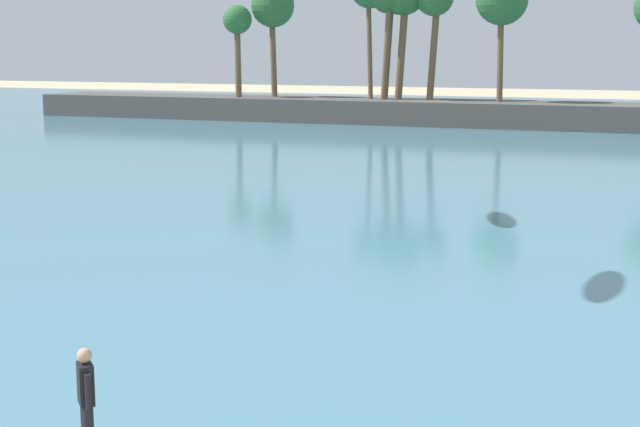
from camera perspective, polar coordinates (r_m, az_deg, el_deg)
The scene contains 3 objects.
sea at distance 61.29m, azimuth 12.82°, elevation 4.17°, with size 220.00×99.17×0.06m, color teal.
palm_headland at distance 70.59m, azimuth 14.78°, elevation 7.85°, with size 83.57×6.00×12.08m.
person_at_waterline at distance 14.19m, azimuth -13.50°, elevation -10.63°, with size 0.40×0.43×1.67m.
Camera 1 is at (9.10, -3.11, 5.78)m, focal length 54.72 mm.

